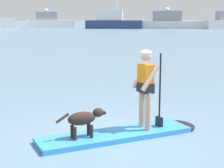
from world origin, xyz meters
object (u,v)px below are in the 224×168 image
Objects in this scene: dog at (84,119)px; moored_boat_port at (113,22)px; person_paddler at (146,84)px; moored_boat_far_starboard at (49,22)px; moored_boat_center at (170,22)px; paddleboard at (125,133)px.

dog is 66.27m from moored_boat_port.
person_paddler is 0.16× the size of moored_boat_far_starboard.
moored_boat_port reaches higher than moored_boat_far_starboard.
person_paddler is 1.67× the size of dog.
dog is 0.08× the size of moored_boat_port.
person_paddler reaches higher than dog.
moored_boat_port reaches higher than moored_boat_center.
paddleboard is at bearing 21.59° from dog.
moored_boat_center is at bearing 76.03° from dog.
moored_boat_center is at bearing 76.64° from paddleboard.
moored_boat_center reaches higher than person_paddler.
moored_boat_port is 0.98× the size of moored_boat_center.
moored_boat_far_starboard is 24.59m from moored_boat_center.
paddleboard is 67.48m from moored_boat_center.
paddleboard is at bearing -82.91° from moored_boat_far_starboard.
person_paddler is 1.47m from dog.
dog is 67.98m from moored_boat_center.
paddleboard is at bearing -158.41° from person_paddler.
dog is (-1.26, -0.50, -0.57)m from person_paddler.
person_paddler is 65.68m from moored_boat_port.
paddleboard is 3.55× the size of dog.
paddleboard is 70.21m from moored_boat_far_starboard.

